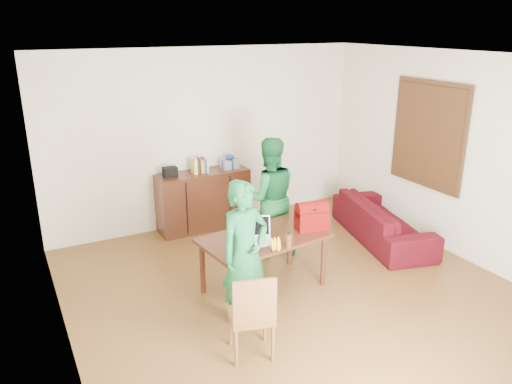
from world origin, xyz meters
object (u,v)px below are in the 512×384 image
person_far (269,197)px  sofa (382,221)px  table (264,243)px  bottle (289,240)px  person_near (245,253)px  chair (251,330)px  laptop (256,238)px  red_bag (312,218)px

person_far → sofa: 1.82m
table → person_far: bearing=51.1°
table → bottle: size_ratio=8.26×
person_near → chair: bearing=-121.7°
table → chair: 1.30m
chair → laptop: bearing=75.8°
table → laptop: size_ratio=3.57×
laptop → bottle: laptop is taller
chair → red_bag: red_bag is taller
table → sofa: table is taller
laptop → bottle: (0.25, -0.30, 0.05)m
bottle → sofa: 2.35m
person_far → bottle: person_far is taller
chair → red_bag: bearing=52.1°
person_near → bottle: bearing=-1.8°
red_bag → laptop: bearing=-166.8°
laptop → sofa: size_ratio=0.22×
red_bag → sofa: (1.62, 0.54, -0.53)m
laptop → red_bag: (0.77, 0.02, 0.09)m
person_near → bottle: person_near is taller
chair → person_far: size_ratio=0.54×
chair → person_near: person_near is taller
person_far → table: bearing=72.7°
person_near → laptop: 0.52m
table → person_far: person_far is taller
table → person_near: size_ratio=0.98×
person_near → sofa: (2.72, 0.96, -0.50)m
table → person_near: 0.72m
bottle → sofa: size_ratio=0.09×
chair → person_near: (0.21, 0.55, 0.52)m
chair → laptop: laptop is taller
red_bag → sofa: 1.79m
person_near → red_bag: bearing=9.7°
table → red_bag: bearing=-13.1°
laptop → table: bearing=54.2°
table → chair: bearing=-130.6°
chair → person_far: (1.22, 1.85, 0.56)m
sofa → laptop: bearing=117.3°
table → person_near: (-0.49, -0.49, 0.18)m
person_far → laptop: (-0.68, -0.91, -0.09)m
person_far → bottle: bearing=85.6°
sofa → table: bearing=116.0°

